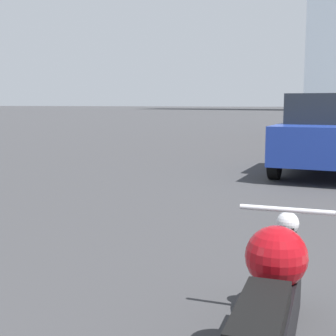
{
  "coord_description": "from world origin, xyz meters",
  "views": [
    {
      "loc": [
        3.74,
        1.18,
        1.49
      ],
      "look_at": [
        1.84,
        5.89,
        0.79
      ],
      "focal_mm": 50.0,
      "sensor_mm": 36.0,
      "label": 1
    }
  ],
  "objects": [
    {
      "name": "parked_car_blue",
      "position": [
        3.14,
        11.64,
        0.84
      ],
      "size": [
        1.95,
        3.97,
        1.68
      ],
      "rotation": [
        0.0,
        0.0,
        -0.03
      ],
      "color": "#1E3899",
      "rests_on": "ground_plane"
    },
    {
      "name": "motorcycle",
      "position": [
        3.37,
        3.53,
        0.4
      ],
      "size": [
        0.62,
        2.52,
        0.81
      ],
      "rotation": [
        0.0,
        0.0,
        0.05
      ],
      "color": "black",
      "rests_on": "ground_plane"
    }
  ]
}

